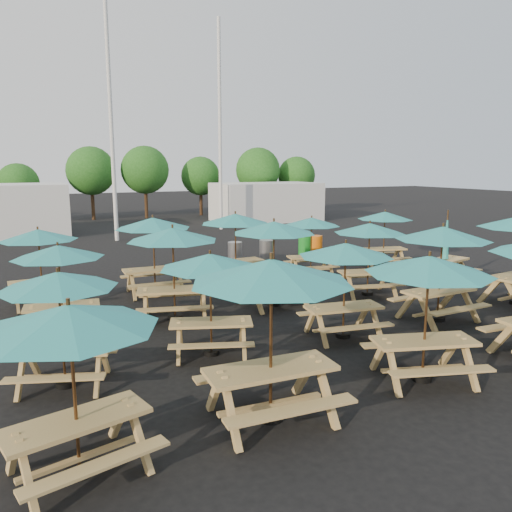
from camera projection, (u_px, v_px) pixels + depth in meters
name	position (u px, v px, depth m)	size (l,w,h in m)	color
ground	(279.00, 303.00, 13.93)	(120.00, 120.00, 0.00)	black
picnic_unit_0	(70.00, 326.00, 5.90)	(2.59, 2.59, 2.22)	tan
picnic_unit_1	(58.00, 286.00, 8.40)	(2.53, 2.53, 2.07)	tan
picnic_unit_2	(58.00, 256.00, 11.08)	(2.20, 2.20, 2.08)	tan
picnic_unit_3	(38.00, 239.00, 13.38)	(2.15, 2.15, 2.14)	tan
picnic_unit_4	(271.00, 279.00, 7.20)	(2.51, 2.51, 2.51)	tan
picnic_unit_5	(210.00, 266.00, 9.86)	(2.59, 2.59, 2.11)	tan
picnic_unit_6	(173.00, 239.00, 12.18)	(2.74, 2.74, 2.33)	tan
picnic_unit_7	(153.00, 227.00, 14.62)	(2.29, 2.29, 2.32)	tan
picnic_unit_8	(429.00, 271.00, 8.61)	(2.75, 2.75, 2.30)	tan
picnic_unit_9	(345.00, 255.00, 10.88)	(2.36, 2.36, 2.16)	tan
picnic_unit_10	(274.00, 232.00, 13.37)	(2.44, 2.44, 2.35)	tan
picnic_unit_11	(235.00, 222.00, 15.83)	(2.41, 2.41, 2.31)	tan
picnic_unit_13	(443.00, 238.00, 12.04)	(2.37, 2.37, 2.38)	tan
picnic_unit_14	(370.00, 232.00, 14.53)	(2.50, 2.50, 2.17)	tan
picnic_unit_15	(312.00, 225.00, 17.18)	(2.32, 2.32, 2.05)	tan
picnic_unit_18	(445.00, 254.00, 16.03)	(2.26, 2.09, 2.41)	tan
picnic_unit_19	(385.00, 218.00, 18.69)	(2.47, 2.47, 2.11)	tan
waste_bin_0	(235.00, 254.00, 19.22)	(0.56, 0.56, 0.89)	gray
waste_bin_1	(266.00, 251.00, 19.74)	(0.56, 0.56, 0.89)	gray
waste_bin_2	(305.00, 246.00, 20.89)	(0.56, 0.56, 0.89)	#188923
waste_bin_3	(316.00, 246.00, 20.94)	(0.56, 0.56, 0.89)	orange
mast_0	(111.00, 120.00, 24.47)	(0.20, 0.20, 12.00)	silver
mast_1	(220.00, 127.00, 28.98)	(0.20, 0.20, 12.00)	silver
event_tent_1	(266.00, 202.00, 34.38)	(7.00, 4.00, 2.60)	silver
tree_2	(18.00, 184.00, 31.84)	(2.59, 2.59, 3.93)	#382314
tree_3	(91.00, 171.00, 34.58)	(3.36, 3.36, 5.09)	#382314
tree_4	(145.00, 170.00, 35.70)	(3.41, 3.41, 5.17)	#382314
tree_5	(200.00, 176.00, 37.96)	(2.94, 2.94, 4.45)	#382314
tree_6	(258.00, 170.00, 37.98)	(3.38, 3.38, 5.13)	#382314
tree_7	(296.00, 175.00, 39.50)	(2.95, 2.95, 4.48)	#382314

